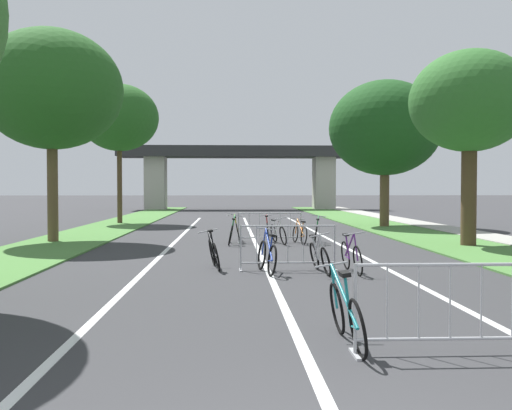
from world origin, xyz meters
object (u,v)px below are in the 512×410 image
object	(u,v)px
bicycle_blue_7	(267,256)
bicycle_yellow_8	(238,231)
bicycle_teal_1	(346,314)
crowd_barrier_third	(270,228)
tree_left_cypress_far	(119,118)
crowd_barrier_second	(288,248)
bicycle_white_2	(278,233)
tree_right_oak_near	(385,128)
bicycle_green_10	(231,233)
bicycle_red_4	(268,230)
tree_right_oak_mid	(470,102)
bicycle_black_6	(214,253)
tree_left_pine_far	(52,90)
bicycle_orange_3	(300,234)
bicycle_green_0	(316,232)
bicycle_silver_9	(319,257)
crowd_barrier_nearest	(450,309)
bicycle_purple_5	(351,256)

from	to	relation	value
bicycle_blue_7	bicycle_yellow_8	world-z (taller)	bicycle_yellow_8
bicycle_yellow_8	bicycle_teal_1	bearing A→B (deg)	-85.14
crowd_barrier_third	bicycle_blue_7	xyz separation A→B (m)	(-0.55, -7.09, -0.14)
tree_left_cypress_far	crowd_barrier_third	size ratio (longest dim) A/B	3.29
crowd_barrier_second	bicycle_yellow_8	distance (m)	7.20
crowd_barrier_second	bicycle_yellow_8	size ratio (longest dim) A/B	1.35
tree_left_cypress_far	bicycle_white_2	distance (m)	14.55
tree_right_oak_near	bicycle_green_10	distance (m)	11.95
bicycle_red_4	tree_right_oak_mid	bearing A→B (deg)	-15.29
tree_right_oak_mid	crowd_barrier_third	bearing A→B (deg)	165.81
crowd_barrier_third	bicycle_green_10	bearing A→B (deg)	-160.92
tree_right_oak_near	crowd_barrier_third	size ratio (longest dim) A/B	3.17
crowd_barrier_third	tree_right_oak_mid	bearing A→B (deg)	-14.19
tree_right_oak_near	bicycle_yellow_8	size ratio (longest dim) A/B	4.29
bicycle_black_6	tree_left_pine_far	bearing A→B (deg)	122.93
bicycle_white_2	crowd_barrier_second	bearing A→B (deg)	74.95
tree_left_cypress_far	tree_right_oak_mid	distance (m)	18.52
bicycle_orange_3	bicycle_black_6	world-z (taller)	bicycle_black_6
bicycle_orange_3	bicycle_teal_1	bearing A→B (deg)	-103.88
crowd_barrier_third	bicycle_blue_7	distance (m)	7.11
bicycle_green_0	bicycle_silver_9	size ratio (longest dim) A/B	1.00
bicycle_red_4	bicycle_teal_1	bearing A→B (deg)	-86.27
crowd_barrier_second	bicycle_orange_3	size ratio (longest dim) A/B	1.35
tree_right_oak_mid	bicycle_white_2	xyz separation A→B (m)	(-6.11, 1.21, -4.31)
tree_left_pine_far	tree_left_cypress_far	bearing A→B (deg)	88.44
bicycle_yellow_8	bicycle_green_10	distance (m)	0.91
tree_right_oak_mid	crowd_barrier_nearest	bearing A→B (deg)	-113.91
tree_left_cypress_far	bicycle_yellow_8	size ratio (longest dim) A/B	4.46
tree_left_cypress_far	bicycle_green_10	world-z (taller)	tree_left_cypress_far
bicycle_white_2	bicycle_green_10	world-z (taller)	bicycle_green_10
bicycle_teal_1	tree_left_pine_far	bearing A→B (deg)	118.19
crowd_barrier_nearest	crowd_barrier_third	size ratio (longest dim) A/B	0.99
crowd_barrier_nearest	bicycle_purple_5	size ratio (longest dim) A/B	1.31
crowd_barrier_nearest	crowd_barrier_third	world-z (taller)	same
tree_left_cypress_far	bicycle_yellow_8	world-z (taller)	tree_left_cypress_far
tree_left_cypress_far	bicycle_purple_5	world-z (taller)	tree_left_cypress_far
crowd_barrier_second	bicycle_red_4	world-z (taller)	crowd_barrier_second
crowd_barrier_third	bicycle_red_4	size ratio (longest dim) A/B	1.30
bicycle_green_0	bicycle_black_6	world-z (taller)	bicycle_green_0
tree_right_oak_near	bicycle_purple_5	bearing A→B (deg)	-107.94
tree_right_oak_near	bicycle_black_6	distance (m)	16.74
tree_left_pine_far	tree_right_oak_near	size ratio (longest dim) A/B	1.04
tree_right_oak_mid	bicycle_black_6	bearing A→B (deg)	-149.76
bicycle_white_2	bicycle_silver_9	world-z (taller)	bicycle_silver_9
tree_right_oak_near	bicycle_red_4	bearing A→B (deg)	-130.84
tree_right_oak_mid	bicycle_silver_9	world-z (taller)	tree_right_oak_mid
tree_right_oak_mid	bicycle_red_4	distance (m)	8.01
tree_left_pine_far	bicycle_green_0	distance (m)	10.41
tree_left_cypress_far	bicycle_yellow_8	distance (m)	13.23
bicycle_white_2	bicycle_blue_7	distance (m)	6.74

